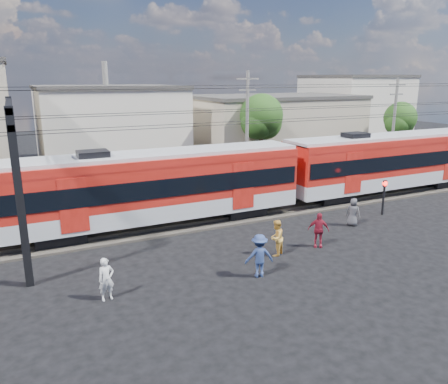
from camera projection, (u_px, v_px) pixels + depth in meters
The scene contains 21 objects.
ground at pixel (291, 272), 18.44m from camera, with size 120.00×120.00×0.00m, color black.
track_bed at pixel (213, 218), 25.40m from camera, with size 70.00×3.40×0.12m, color #2D2823.
rail_near at pixel (219, 220), 24.71m from camera, with size 70.00×0.12×0.12m, color #59544C.
rail_far at pixel (208, 213), 26.02m from camera, with size 70.00×0.12×0.12m, color #59544C.
commuter_train at pixel (161, 184), 23.50m from camera, with size 50.30×3.08×4.17m.
catenary at pixel (45, 140), 20.49m from camera, with size 70.00×9.30×7.52m.
building_midwest at pixel (108, 126), 40.21m from camera, with size 12.24×12.24×7.30m.
building_mideast at pixel (274, 127), 44.43m from camera, with size 16.32×10.20×6.30m.
building_east at pixel (354, 110), 53.53m from camera, with size 10.20×10.20×8.30m.
utility_pole_mid at pixel (247, 125), 32.88m from camera, with size 1.80×0.24×8.50m.
utility_pole_east at pixel (394, 122), 37.94m from camera, with size 1.80×0.24×8.00m.
tree_near at pixel (263, 118), 36.88m from camera, with size 3.82×3.64×6.72m.
tree_far at pixel (401, 120), 42.47m from camera, with size 3.36×3.12×5.76m.
pedestrian_a at pixel (106, 279), 15.99m from camera, with size 0.59×0.39×1.63m, color silver.
pedestrian_b at pixel (276, 238), 20.03m from camera, with size 0.82×0.64×1.69m, color gold.
pedestrian_c at pixel (259, 256), 17.84m from camera, with size 1.18×0.68×1.83m, color navy.
pedestrian_d at pixel (318, 230), 21.02m from camera, with size 1.01×0.42×1.73m, color maroon.
pedestrian_e at pixel (353, 212), 24.07m from camera, with size 0.77×0.50×1.57m, color #444448.
car_silver at pixel (402, 163), 38.39m from camera, with size 1.68×4.18×1.42m, color silver.
car_white at pixel (439, 162), 38.92m from camera, with size 1.41×4.04×1.33m, color silver.
crossing_signal at pixel (384, 191), 25.85m from camera, with size 0.31×0.31×2.12m.
Camera 1 is at (-9.91, -14.07, 7.96)m, focal length 35.00 mm.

